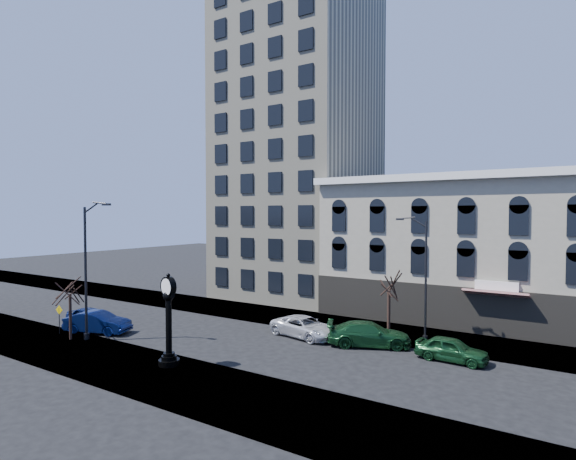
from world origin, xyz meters
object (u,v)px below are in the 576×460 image
Objects in this scene: warning_sign at (59,314)px; street_lamp_near at (93,234)px; car_near_a at (91,317)px; car_near_b at (98,322)px; street_clock at (169,324)px.

street_lamp_near is at bearing -0.43° from warning_sign.
street_lamp_near reaches higher than warning_sign.
car_near_a is 2.20m from car_near_b.
street_clock is 10.06m from street_lamp_near.
car_near_a is (-0.24, 2.79, -0.82)m from warning_sign.
warning_sign is 2.91m from car_near_a.
car_near_b is (2.06, -0.78, 0.03)m from car_near_a.
car_near_b is at bearing 176.87° from street_clock.
street_lamp_near is 2.01× the size of car_near_b.
car_near_b is at bearing 41.46° from warning_sign.
street_lamp_near reaches higher than car_near_a.
street_clock is 0.55× the size of street_lamp_near.
car_near_b is (-2.01, 1.61, -6.98)m from street_lamp_near.
street_clock reaches higher than car_near_b.
car_near_a is at bearing 88.59° from warning_sign.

